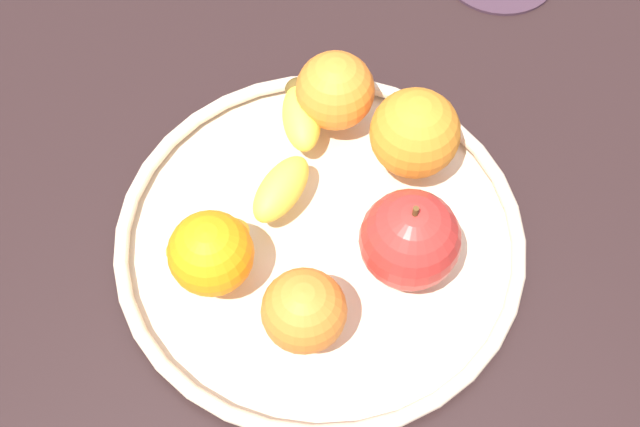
{
  "coord_description": "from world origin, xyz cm",
  "views": [
    {
      "loc": [
        -31.48,
        -7.37,
        59.96
      ],
      "look_at": [
        0.0,
        0.0,
        4.8
      ],
      "focal_mm": 46.38,
      "sensor_mm": 36.0,
      "label": 1
    }
  ],
  "objects": [
    {
      "name": "apple",
      "position": [
        -1.2,
        -7.2,
        5.66
      ],
      "size": [
        7.72,
        7.72,
        8.52
      ],
      "color": "red",
      "rests_on": "fruit_bowl"
    },
    {
      "name": "banana",
      "position": [
        3.23,
        5.24,
        3.43
      ],
      "size": [
        20.8,
        10.65,
        3.26
      ],
      "rotation": [
        0.0,
        0.0,
        -0.31
      ],
      "color": "yellow",
      "rests_on": "fruit_bowl"
    },
    {
      "name": "ground_plane",
      "position": [
        0.0,
        0.0,
        -2.0
      ],
      "size": [
        113.29,
        113.29,
        4.0
      ],
      "primitive_type": "cube",
      "color": "black"
    },
    {
      "name": "orange_center",
      "position": [
        8.71,
        -5.87,
        5.52
      ],
      "size": [
        7.44,
        7.44,
        7.44
      ],
      "primitive_type": "sphere",
      "color": "orange",
      "rests_on": "fruit_bowl"
    },
    {
      "name": "orange_back_right",
      "position": [
        11.77,
        1.44,
        5.17
      ],
      "size": [
        6.74,
        6.74,
        6.74
      ],
      "primitive_type": "sphere",
      "color": "orange",
      "rests_on": "fruit_bowl"
    },
    {
      "name": "orange_front_right",
      "position": [
        -8.3,
        -0.76,
        4.96
      ],
      "size": [
        6.31,
        6.31,
        6.31
      ],
      "primitive_type": "sphere",
      "color": "orange",
      "rests_on": "fruit_bowl"
    },
    {
      "name": "fruit_bowl",
      "position": [
        0.0,
        0.0,
        0.92
      ],
      "size": [
        33.38,
        33.38,
        1.8
      ],
      "color": "beige",
      "rests_on": "ground_plane"
    },
    {
      "name": "orange_front_left",
      "position": [
        -5.41,
        7.14,
        5.08
      ],
      "size": [
        6.57,
        6.57,
        6.57
      ],
      "primitive_type": "sphere",
      "color": "orange",
      "rests_on": "fruit_bowl"
    }
  ]
}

